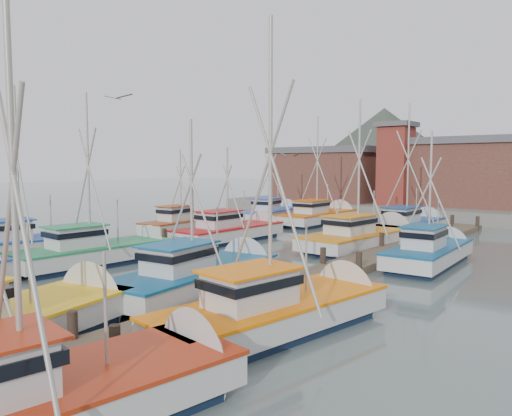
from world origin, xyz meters
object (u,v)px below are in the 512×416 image
Objects in this scene: lookout_tower at (396,163)px; boat_4 at (103,252)px; boat_12 at (321,216)px; boat_8 at (235,231)px.

lookout_tower is 34.36m from boat_4.
boat_4 is at bearing -89.52° from boat_12.
boat_8 is at bearing -88.20° from boat_12.
boat_12 is (-0.50, 12.69, 0.01)m from boat_8.
boat_12 reaches higher than boat_8.
boat_4 reaches higher than boat_8.
boat_8 is at bearing 92.88° from boat_4.
boat_4 is 10.81m from boat_8.
lookout_tower is at bearing 75.49° from boat_12.
lookout_tower is 11.81m from boat_12.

